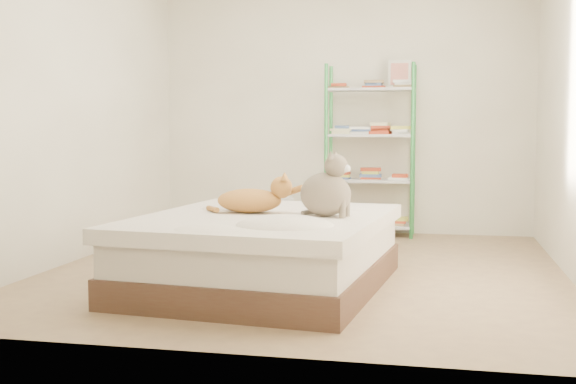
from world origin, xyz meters
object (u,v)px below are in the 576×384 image
(grey_cat, at_px, (326,185))
(cardboard_box, at_px, (350,230))
(orange_cat, at_px, (249,197))
(white_bin, at_px, (277,215))
(bed, at_px, (264,251))
(shelf_unit, at_px, (371,152))

(grey_cat, distance_m, cardboard_box, 1.63)
(orange_cat, bearing_deg, cardboard_box, 62.15)
(white_bin, bearing_deg, grey_cat, -70.23)
(orange_cat, distance_m, grey_cat, 0.56)
(bed, bearing_deg, shelf_unit, 85.30)
(bed, xyz_separation_m, grey_cat, (0.41, 0.01, 0.45))
(bed, relative_size, white_bin, 5.49)
(cardboard_box, height_order, white_bin, cardboard_box)
(grey_cat, xyz_separation_m, white_bin, (-0.88, 2.44, -0.51))
(cardboard_box, bearing_deg, orange_cat, -80.73)
(bed, bearing_deg, orange_cat, 147.87)
(orange_cat, height_order, white_bin, orange_cat)
(cardboard_box, bearing_deg, shelf_unit, 114.04)
(grey_cat, xyz_separation_m, cardboard_box, (-0.02, 1.55, -0.52))
(bed, height_order, grey_cat, grey_cat)
(grey_cat, xyz_separation_m, shelf_unit, (0.06, 2.52, 0.14))
(shelf_unit, bearing_deg, white_bin, -175.54)
(cardboard_box, bearing_deg, grey_cat, -60.38)
(white_bin, bearing_deg, shelf_unit, 4.46)
(shelf_unit, bearing_deg, bed, -100.52)
(white_bin, bearing_deg, bed, -79.27)
(bed, distance_m, white_bin, 2.50)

